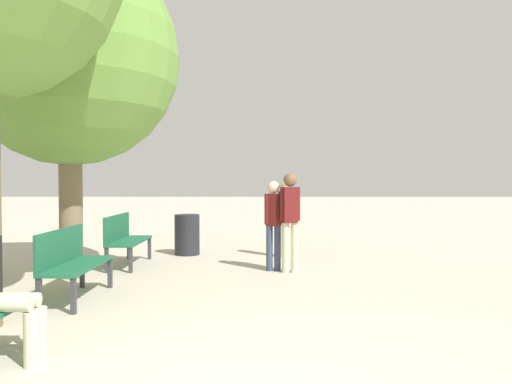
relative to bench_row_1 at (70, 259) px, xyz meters
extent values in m
cube|color=#38383D|center=(0.31, -1.87, -0.32)|extent=(0.06, 0.06, 0.43)
cube|color=#1E6042|center=(0.10, 0.00, -0.09)|extent=(0.50, 1.52, 0.04)
cube|color=#1E6042|center=(-0.13, 0.00, 0.17)|extent=(0.04, 1.52, 0.47)
cube|color=#38383D|center=(0.31, -0.72, -0.32)|extent=(0.06, 0.06, 0.43)
cube|color=#38383D|center=(0.31, 0.72, -0.32)|extent=(0.06, 0.06, 0.43)
cube|color=#38383D|center=(-0.11, -0.72, -0.32)|extent=(0.06, 0.06, 0.43)
cube|color=#38383D|center=(-0.11, 0.72, -0.32)|extent=(0.06, 0.06, 0.43)
cube|color=#1E6042|center=(0.10, 2.59, -0.09)|extent=(0.50, 1.52, 0.04)
cube|color=#1E6042|center=(-0.13, 2.59, 0.17)|extent=(0.04, 1.52, 0.47)
cube|color=#38383D|center=(0.31, 1.87, -0.32)|extent=(0.06, 0.06, 0.43)
cube|color=#38383D|center=(0.31, 3.30, -0.32)|extent=(0.06, 0.06, 0.43)
cube|color=#38383D|center=(-0.11, 1.87, -0.32)|extent=(0.06, 0.06, 0.43)
cube|color=#38383D|center=(-0.11, 3.30, -0.32)|extent=(0.06, 0.06, 0.43)
cylinder|color=#7A664C|center=(-0.56, 1.49, 0.76)|extent=(0.37, 0.37, 2.61)
sphere|color=olive|center=(-0.56, 1.49, 3.04)|extent=(3.52, 3.52, 3.52)
cylinder|color=beige|center=(0.35, -2.37, 0.00)|extent=(0.45, 0.13, 0.13)
cylinder|color=beige|center=(0.57, -2.37, -0.30)|extent=(0.13, 0.13, 0.47)
cylinder|color=beige|center=(0.35, -2.21, 0.00)|extent=(0.45, 0.13, 0.13)
cylinder|color=beige|center=(0.57, -2.21, -0.30)|extent=(0.13, 0.13, 0.47)
cylinder|color=beige|center=(2.97, 3.54, -0.15)|extent=(0.12, 0.12, 0.79)
cylinder|color=beige|center=(3.11, 3.54, -0.15)|extent=(0.12, 0.12, 0.79)
cube|color=black|center=(3.04, 3.54, 0.53)|extent=(0.26, 0.24, 0.56)
cylinder|color=black|center=(2.92, 3.54, 0.54)|extent=(0.08, 0.08, 0.53)
cylinder|color=black|center=(3.16, 3.54, 0.54)|extent=(0.08, 0.08, 0.53)
sphere|color=tan|center=(3.04, 3.54, 0.92)|extent=(0.21, 0.21, 0.21)
cylinder|color=beige|center=(2.95, 1.93, -0.11)|extent=(0.12, 0.12, 0.86)
cylinder|color=beige|center=(3.10, 1.93, -0.11)|extent=(0.12, 0.12, 0.86)
cube|color=maroon|center=(3.03, 1.93, 0.62)|extent=(0.26, 0.23, 0.61)
cylinder|color=maroon|center=(2.90, 1.93, 0.63)|extent=(0.09, 0.09, 0.58)
cylinder|color=maroon|center=(3.15, 1.93, 0.63)|extent=(0.09, 0.09, 0.58)
sphere|color=brown|center=(3.03, 1.93, 1.04)|extent=(0.23, 0.23, 0.23)
cylinder|color=#384260|center=(2.68, 2.09, -0.15)|extent=(0.11, 0.11, 0.79)
cylinder|color=#384260|center=(2.82, 2.09, -0.15)|extent=(0.11, 0.11, 0.79)
cube|color=maroon|center=(2.75, 2.09, 0.53)|extent=(0.28, 0.27, 0.56)
cylinder|color=maroon|center=(2.63, 2.09, 0.54)|extent=(0.08, 0.08, 0.53)
cylinder|color=maroon|center=(2.86, 2.09, 0.54)|extent=(0.08, 0.08, 0.53)
sphere|color=beige|center=(2.75, 2.09, 0.92)|extent=(0.21, 0.21, 0.21)
cylinder|color=#232328|center=(0.97, 3.91, -0.12)|extent=(0.52, 0.52, 0.85)
camera|label=1|loc=(2.53, -6.56, 1.07)|focal=35.00mm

